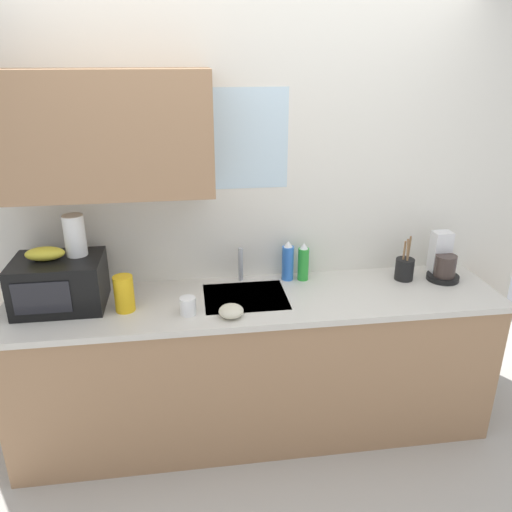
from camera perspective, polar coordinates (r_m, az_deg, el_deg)
The scene contains 13 objects.
kitchen_wall_assembly at distance 2.93m, azimuth -3.80°, elevation 5.90°, with size 3.53×0.42×2.50m.
counter_unit at distance 3.05m, azimuth -0.02°, elevation -12.15°, with size 2.76×0.63×0.90m.
sink_faucet at distance 2.99m, azimuth -1.74°, elevation -0.94°, with size 0.03×0.03×0.21m, color #B2B5BA.
microwave at distance 2.87m, azimuth -21.30°, elevation -2.86°, with size 0.46×0.35×0.27m.
banana_bunch at distance 2.83m, azimuth -22.73°, elevation 0.24°, with size 0.20×0.11×0.07m, color gold.
paper_towel_roll at distance 2.81m, azimuth -19.78°, elevation 2.20°, with size 0.11×0.11×0.22m, color white.
coffee_maker at distance 3.23m, azimuth 20.30°, elevation -0.61°, with size 0.19×0.21×0.28m.
dish_soap_bottle_blue at distance 3.01m, azimuth 3.61°, elevation -0.62°, with size 0.07×0.07×0.24m.
dish_soap_bottle_green at distance 3.02m, azimuth 5.36°, elevation -0.74°, with size 0.07×0.07×0.23m.
cereal_canister at distance 2.74m, azimuth -14.67°, elevation -4.12°, with size 0.10×0.10×0.20m, color gold.
mug_white at distance 2.66m, azimuth -7.70°, elevation -5.60°, with size 0.08×0.08×0.10m, color white.
utensil_crock at distance 3.15m, azimuth 16.42°, elevation -1.36°, with size 0.11×0.11×0.27m.
small_bowl at distance 2.62m, azimuth -2.82°, elevation -6.23°, with size 0.13×0.13×0.07m, color beige.
Camera 1 is at (-0.35, -2.50, 2.17)m, focal length 35.43 mm.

